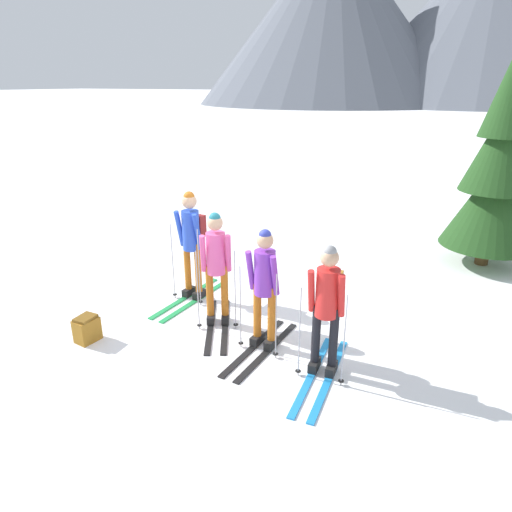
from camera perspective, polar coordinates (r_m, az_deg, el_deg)
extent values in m
plane|color=white|center=(6.99, -2.87, -8.56)|extent=(400.00, 400.00, 0.00)
cube|color=green|center=(7.76, -7.51, -5.51)|extent=(0.25, 1.77, 0.02)
cube|color=green|center=(7.88, -8.78, -5.13)|extent=(0.25, 1.77, 0.02)
cube|color=black|center=(7.80, -7.08, -4.77)|extent=(0.13, 0.27, 0.12)
cylinder|color=#B76019|center=(7.60, -7.24, -1.54)|extent=(0.11, 0.11, 0.87)
cube|color=black|center=(7.92, -8.36, -4.41)|extent=(0.13, 0.27, 0.12)
cylinder|color=#B76019|center=(7.73, -8.55, -1.22)|extent=(0.11, 0.11, 0.87)
cylinder|color=blue|center=(7.45, -8.14, 3.19)|extent=(0.28, 0.28, 0.65)
sphere|color=tan|center=(7.32, -8.33, 6.77)|extent=(0.24, 0.24, 0.24)
sphere|color=#B76019|center=(7.30, -8.36, 7.31)|extent=(0.18, 0.18, 0.18)
cylinder|color=blue|center=(7.29, -7.32, 2.99)|extent=(0.10, 0.21, 0.62)
cylinder|color=blue|center=(7.51, -9.52, 3.40)|extent=(0.10, 0.21, 0.62)
cylinder|color=#A5A5AD|center=(7.34, -7.12, -1.54)|extent=(0.02, 0.02, 1.31)
cylinder|color=black|center=(7.59, -6.92, -5.68)|extent=(0.07, 0.07, 0.01)
cylinder|color=#A5A5AD|center=(7.66, -10.35, -0.75)|extent=(0.02, 0.02, 1.31)
cylinder|color=black|center=(7.90, -10.08, -4.75)|extent=(0.07, 0.07, 0.01)
cube|color=maroon|center=(7.57, -7.37, 3.77)|extent=(0.27, 0.18, 0.36)
cube|color=black|center=(6.97, -3.86, -8.59)|extent=(0.81, 1.50, 0.02)
cube|color=black|center=(6.98, -5.69, -8.59)|extent=(0.81, 1.50, 0.02)
cube|color=black|center=(7.02, -3.85, -7.69)|extent=(0.21, 0.28, 0.12)
cylinder|color=#B76019|center=(6.82, -3.94, -4.36)|extent=(0.11, 0.11, 0.82)
cube|color=black|center=(7.04, -5.66, -7.70)|extent=(0.21, 0.28, 0.12)
cylinder|color=#B76019|center=(6.83, -5.79, -4.37)|extent=(0.11, 0.11, 0.82)
cylinder|color=#E55193|center=(6.59, -5.02, 0.36)|extent=(0.28, 0.28, 0.62)
sphere|color=tan|center=(6.45, -5.15, 4.13)|extent=(0.22, 0.22, 0.22)
sphere|color=#1E6B7A|center=(6.43, -5.17, 4.70)|extent=(0.17, 0.17, 0.17)
cylinder|color=#E55193|center=(6.52, -3.48, 0.33)|extent=(0.16, 0.21, 0.59)
cylinder|color=#E55193|center=(6.54, -6.63, 0.30)|extent=(0.16, 0.21, 0.59)
cylinder|color=#A5A5AD|center=(6.62, -2.62, -4.34)|extent=(0.02, 0.02, 1.23)
cylinder|color=black|center=(6.87, -2.55, -8.54)|extent=(0.07, 0.07, 0.01)
cylinder|color=#A5A5AD|center=(6.65, -7.29, -4.37)|extent=(0.02, 0.02, 1.23)
cylinder|color=black|center=(6.90, -7.08, -8.56)|extent=(0.07, 0.07, 0.01)
cube|color=#384C99|center=(6.74, -4.96, 1.11)|extent=(0.30, 0.26, 0.36)
cube|color=black|center=(6.35, 1.47, -11.76)|extent=(0.23, 1.65, 0.02)
cube|color=black|center=(6.44, -0.28, -11.24)|extent=(0.23, 1.65, 0.02)
cube|color=black|center=(6.39, 1.92, -10.81)|extent=(0.13, 0.27, 0.12)
cylinder|color=#B76019|center=(6.17, 1.97, -7.30)|extent=(0.11, 0.11, 0.81)
cube|color=black|center=(6.48, 0.17, -10.30)|extent=(0.13, 0.27, 0.12)
cylinder|color=#B76019|center=(6.26, 0.17, -6.83)|extent=(0.11, 0.11, 0.81)
cylinder|color=purple|center=(5.96, 1.10, -2.08)|extent=(0.28, 0.28, 0.60)
sphere|color=tan|center=(5.80, 1.13, 1.96)|extent=(0.22, 0.22, 0.22)
sphere|color=#2D389E|center=(5.78, 1.13, 2.57)|extent=(0.16, 0.16, 0.16)
cylinder|color=purple|center=(5.83, 2.37, -2.47)|extent=(0.10, 0.20, 0.58)
cylinder|color=purple|center=(5.99, -0.69, -1.80)|extent=(0.10, 0.20, 0.58)
cylinder|color=#A5A5AD|center=(5.92, 2.53, -7.68)|extent=(0.02, 0.02, 1.21)
cylinder|color=black|center=(6.20, 2.45, -12.11)|extent=(0.07, 0.07, 0.01)
cylinder|color=#A5A5AD|center=(6.16, -1.96, -6.49)|extent=(0.02, 0.02, 1.21)
cylinder|color=black|center=(6.43, -1.90, -10.80)|extent=(0.07, 0.07, 0.01)
cube|color=#1E84D1|center=(5.92, 9.13, -14.76)|extent=(0.18, 1.78, 0.02)
cube|color=#1E84D1|center=(5.96, 7.01, -14.37)|extent=(0.18, 1.78, 0.02)
cube|color=black|center=(5.96, 9.40, -13.68)|extent=(0.12, 0.27, 0.12)
cylinder|color=black|center=(5.72, 9.66, -10.02)|extent=(0.11, 0.11, 0.81)
cube|color=black|center=(6.00, 7.30, -13.30)|extent=(0.12, 0.27, 0.12)
cylinder|color=black|center=(5.76, 7.50, -9.65)|extent=(0.11, 0.11, 0.81)
cylinder|color=red|center=(5.47, 8.90, -4.55)|extent=(0.28, 0.28, 0.60)
sphere|color=tan|center=(5.29, 9.17, -0.20)|extent=(0.22, 0.22, 0.22)
sphere|color=gray|center=(5.27, 9.21, 0.46)|extent=(0.16, 0.16, 0.16)
cylinder|color=red|center=(5.38, 10.63, -4.93)|extent=(0.09, 0.20, 0.58)
cylinder|color=red|center=(5.45, 6.92, -4.36)|extent=(0.09, 0.20, 0.58)
cylinder|color=#A5A5AD|center=(5.50, 10.93, -10.47)|extent=(0.02, 0.02, 1.21)
cylinder|color=black|center=(5.80, 10.56, -15.07)|extent=(0.07, 0.07, 0.01)
cylinder|color=#A5A5AD|center=(5.61, 5.46, -9.53)|extent=(0.02, 0.02, 1.21)
cylinder|color=black|center=(5.90, 5.27, -14.10)|extent=(0.07, 0.07, 0.01)
cube|color=#99661E|center=(5.61, 9.33, -3.57)|extent=(0.27, 0.17, 0.36)
cylinder|color=#51381E|center=(10.15, 26.61, 1.27)|extent=(0.25, 0.25, 0.82)
cone|color=#1E4219|center=(9.93, 27.40, 5.94)|extent=(1.74, 1.74, 1.72)
cone|color=#1E4219|center=(9.75, 28.48, 12.10)|extent=(1.33, 1.33, 1.72)
cube|color=#99661E|center=(6.93, -20.33, -8.65)|extent=(0.29, 0.35, 0.34)
cube|color=brown|center=(6.84, -20.53, -7.26)|extent=(0.22, 0.28, 0.04)
cone|color=slate|center=(83.93, 9.53, 27.39)|extent=(43.48, 43.48, 26.61)
cone|color=slate|center=(89.27, 27.28, 24.97)|extent=(47.48, 47.48, 26.00)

